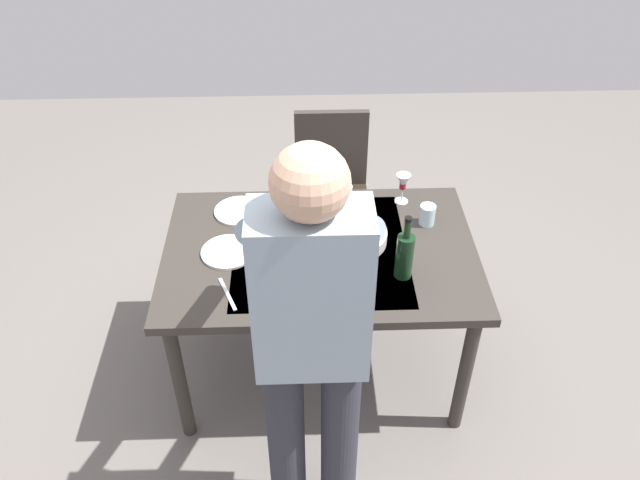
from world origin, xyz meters
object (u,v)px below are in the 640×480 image
wine_glass_left (403,183)px  dinner_plate_near (228,252)px  serving_bowl_pasta (353,235)px  dinner_plate_far (239,211)px  water_cup_far_left (345,196)px  wine_bottle (405,255)px  water_cup_near_right (427,215)px  water_cup_near_left (318,207)px  person_server (312,338)px  chair_near (332,183)px  dining_table (320,263)px

wine_glass_left → dinner_plate_near: 0.87m
serving_bowl_pasta → dinner_plate_far: serving_bowl_pasta is taller
water_cup_far_left → serving_bowl_pasta: bearing=93.8°
serving_bowl_pasta → wine_bottle: bearing=129.5°
water_cup_near_right → serving_bowl_pasta: size_ratio=0.32×
serving_bowl_pasta → water_cup_near_left: bearing=-54.5°
wine_bottle → water_cup_near_left: wine_bottle is taller
person_server → serving_bowl_pasta: (-0.20, -0.76, -0.18)m
wine_bottle → water_cup_near_left: size_ratio=3.35×
wine_bottle → water_cup_far_left: size_ratio=2.77×
chair_near → water_cup_near_left: bearing=80.8°
serving_bowl_pasta → dinner_plate_far: bearing=-24.4°
chair_near → person_server: 1.61m
wine_bottle → serving_bowl_pasta: size_ratio=0.99×
person_server → dining_table: bearing=-94.1°
wine_glass_left → dinner_plate_near: size_ratio=0.66×
water_cup_near_left → serving_bowl_pasta: size_ratio=0.29×
dinner_plate_near → wine_bottle: bearing=167.1°
wine_bottle → water_cup_far_left: wine_bottle is taller
wine_bottle → water_cup_far_left: 0.54m
wine_glass_left → dinner_plate_near: (0.79, 0.35, -0.10)m
wine_bottle → dinner_plate_near: 0.75m
person_server → dinner_plate_near: size_ratio=7.34×
water_cup_far_left → dinner_plate_near: (0.52, 0.33, -0.05)m
wine_bottle → wine_glass_left: (-0.06, -0.52, -0.01)m
water_cup_far_left → serving_bowl_pasta: water_cup_far_left is taller
person_server → water_cup_near_left: bearing=-93.1°
wine_glass_left → water_cup_far_left: wine_glass_left is taller
dining_table → wine_bottle: 0.42m
water_cup_near_left → dinner_plate_near: water_cup_near_left is taller
water_cup_near_right → dinner_plate_near: (0.88, 0.18, -0.04)m
dinner_plate_far → dinner_plate_near: bearing=84.4°
wine_glass_left → dinner_plate_far: wine_glass_left is taller
water_cup_near_left → dinner_plate_far: 0.37m
water_cup_far_left → serving_bowl_pasta: (-0.02, 0.27, -0.02)m
dinner_plate_near → water_cup_near_left: bearing=-146.2°
dining_table → chair_near: size_ratio=1.49×
person_server → dinner_plate_near: person_server is taller
water_cup_near_right → dinner_plate_far: bearing=-7.7°
water_cup_far_left → chair_near: bearing=-86.4°
person_server → dinner_plate_far: bearing=-72.4°
water_cup_near_right → water_cup_near_left: bearing=-10.0°
water_cup_near_right → wine_bottle: bearing=65.9°
water_cup_near_right → serving_bowl_pasta: bearing=18.6°
wine_bottle → water_cup_near_right: bearing=-114.1°
person_server → wine_glass_left: 1.15m
water_cup_near_left → chair_near: bearing=-99.2°
serving_bowl_pasta → dinner_plate_near: size_ratio=1.30×
dining_table → water_cup_far_left: (-0.13, -0.32, 0.14)m
dinner_plate_far → water_cup_near_left: bearing=175.3°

